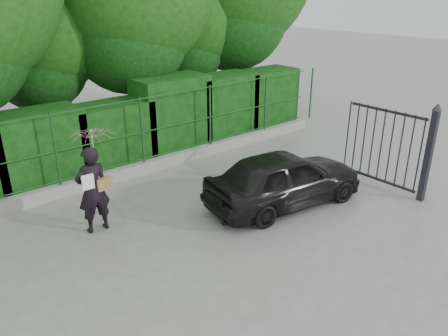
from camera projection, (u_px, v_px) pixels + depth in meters
ground at (244, 246)px, 8.58m from camera, size 80.00×80.00×0.00m
kerb at (132, 171)px, 11.71m from camera, size 14.00×0.25×0.30m
fence at (136, 132)px, 11.44m from camera, size 14.13×0.06×1.80m
hedge at (113, 130)px, 12.12m from camera, size 14.20×1.20×2.29m
gate at (409, 148)px, 10.33m from camera, size 0.22×2.33×2.36m
woman at (93, 168)px, 8.70m from camera, size 0.93×0.91×2.18m
car at (285, 178)px, 10.03m from camera, size 4.01×2.08×1.30m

